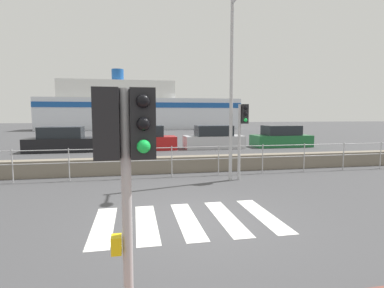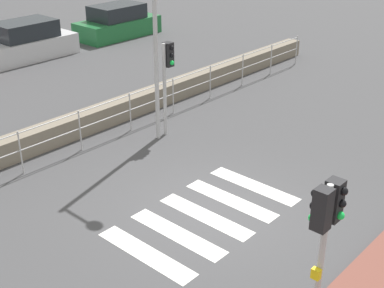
{
  "view_description": "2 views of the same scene",
  "coord_description": "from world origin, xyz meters",
  "px_view_note": "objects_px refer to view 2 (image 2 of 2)",
  "views": [
    {
      "loc": [
        -1.38,
        -6.35,
        2.35
      ],
      "look_at": [
        0.24,
        2.0,
        1.5
      ],
      "focal_mm": 28.0,
      "sensor_mm": 36.0,
      "label": 1
    },
    {
      "loc": [
        -7.82,
        -6.39,
        6.44
      ],
      "look_at": [
        0.42,
        1.0,
        1.2
      ],
      "focal_mm": 50.0,
      "sensor_mm": 36.0,
      "label": 2
    }
  ],
  "objects_px": {
    "traffic_light_near": "(326,218)",
    "streetlamp": "(161,3)",
    "parked_car_green": "(118,23)",
    "traffic_light_far": "(167,68)",
    "parked_car_silver": "(26,42)"
  },
  "relations": [
    {
      "from": "parked_car_silver",
      "to": "parked_car_green",
      "type": "height_order",
      "value": "parked_car_silver"
    },
    {
      "from": "parked_car_green",
      "to": "traffic_light_near",
      "type": "bearing_deg",
      "value": -121.81
    },
    {
      "from": "traffic_light_near",
      "to": "parked_car_silver",
      "type": "xyz_separation_m",
      "value": [
        5.51,
        17.05,
        -1.35
      ]
    },
    {
      "from": "parked_car_green",
      "to": "streetlamp",
      "type": "bearing_deg",
      "value": -124.97
    },
    {
      "from": "traffic_light_near",
      "to": "streetlamp",
      "type": "distance_m",
      "value": 7.87
    },
    {
      "from": "traffic_light_far",
      "to": "parked_car_green",
      "type": "height_order",
      "value": "traffic_light_far"
    },
    {
      "from": "parked_car_green",
      "to": "traffic_light_far",
      "type": "bearing_deg",
      "value": -123.98
    },
    {
      "from": "parked_car_silver",
      "to": "parked_car_green",
      "type": "bearing_deg",
      "value": 0.0
    },
    {
      "from": "traffic_light_near",
      "to": "streetlamp",
      "type": "xyz_separation_m",
      "value": [
        3.44,
        6.84,
        1.85
      ]
    },
    {
      "from": "streetlamp",
      "to": "parked_car_green",
      "type": "height_order",
      "value": "streetlamp"
    },
    {
      "from": "streetlamp",
      "to": "traffic_light_far",
      "type": "bearing_deg",
      "value": 30.98
    },
    {
      "from": "traffic_light_far",
      "to": "parked_car_silver",
      "type": "bearing_deg",
      "value": 80.65
    },
    {
      "from": "traffic_light_near",
      "to": "streetlamp",
      "type": "relative_size",
      "value": 0.42
    },
    {
      "from": "traffic_light_near",
      "to": "parked_car_green",
      "type": "height_order",
      "value": "traffic_light_near"
    },
    {
      "from": "traffic_light_far",
      "to": "streetlamp",
      "type": "xyz_separation_m",
      "value": [
        -0.44,
        -0.26,
        1.88
      ]
    }
  ]
}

